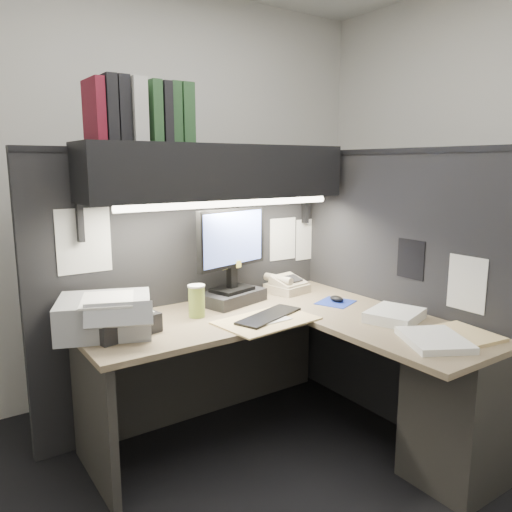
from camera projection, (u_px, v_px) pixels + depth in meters
name	position (u px, v px, depth m)	size (l,w,h in m)	color
floor	(279.00, 489.00, 2.40)	(3.50, 3.50, 0.00)	black
wall_back	(147.00, 193.00, 3.37)	(3.50, 0.04, 2.70)	silver
wall_right	(503.00, 195.00, 3.13)	(0.04, 3.00, 2.70)	silver
partition_back	(191.00, 288.00, 3.02)	(1.90, 0.06, 1.60)	black
partition_right	(394.00, 292.00, 2.95)	(0.06, 1.50, 1.60)	black
desk	(346.00, 382.00, 2.55)	(1.70, 1.53, 0.73)	#8D7D59
overhead_shelf	(218.00, 172.00, 2.80)	(1.55, 0.34, 0.30)	black
task_light_tube	(232.00, 204.00, 2.72)	(0.04, 0.04, 1.32)	white
monitor	(232.00, 266.00, 2.92)	(0.51, 0.32, 0.56)	black
keyboard	(269.00, 317.00, 2.66)	(0.43, 0.14, 0.02)	black
mousepad	(336.00, 302.00, 2.97)	(0.21, 0.19, 0.00)	#1C309A
mouse	(337.00, 299.00, 2.98)	(0.06, 0.09, 0.03)	black
telephone	(287.00, 285.00, 3.20)	(0.21, 0.22, 0.09)	beige
coffee_cup	(197.00, 302.00, 2.68)	(0.09, 0.09, 0.17)	#A4AF46
printer	(105.00, 315.00, 2.43)	(0.43, 0.37, 0.17)	#9C9EA1
notebook_stack	(120.00, 324.00, 2.43)	(0.32, 0.26, 0.09)	black
open_folder	(267.00, 321.00, 2.61)	(0.51, 0.33, 0.01)	#DABC7B
paper_stack_a	(395.00, 315.00, 2.62)	(0.29, 0.24, 0.06)	white
paper_stack_b	(434.00, 340.00, 2.29)	(0.26, 0.32, 0.03)	white
manila_stack	(464.00, 334.00, 2.39)	(0.24, 0.30, 0.02)	#DABC7B
binder_row	(141.00, 112.00, 2.50)	(0.51, 0.25, 0.31)	maroon
pinned_papers	(280.00, 249.00, 2.90)	(1.76, 1.31, 0.51)	white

